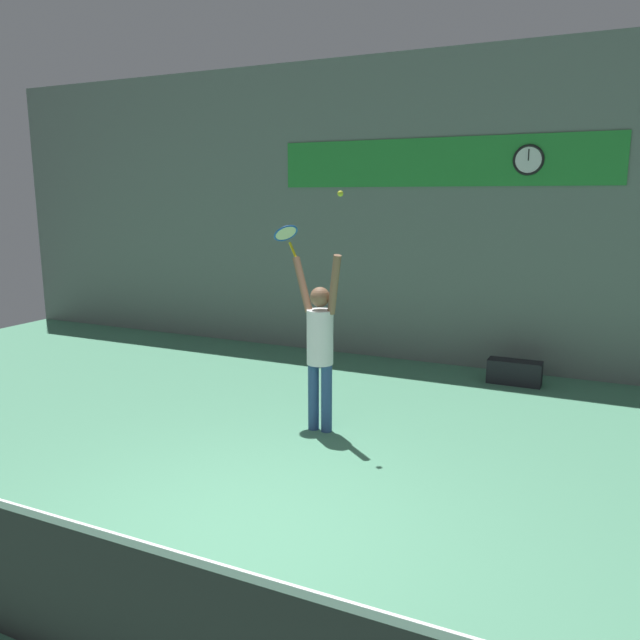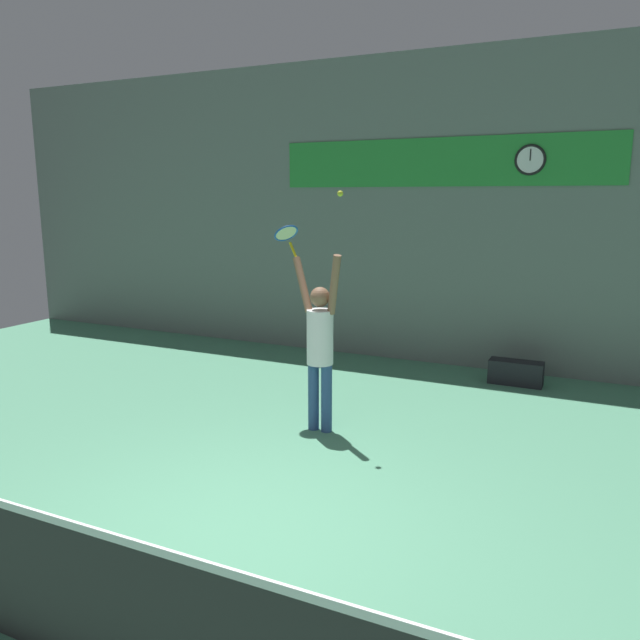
{
  "view_description": "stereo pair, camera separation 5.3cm",
  "coord_description": "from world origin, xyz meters",
  "views": [
    {
      "loc": [
        2.58,
        -3.96,
        2.76
      ],
      "look_at": [
        -0.41,
        2.45,
        1.35
      ],
      "focal_mm": 35.0,
      "sensor_mm": 36.0,
      "label": 1
    },
    {
      "loc": [
        2.63,
        -3.93,
        2.76
      ],
      "look_at": [
        -0.41,
        2.45,
        1.35
      ],
      "focal_mm": 35.0,
      "sensor_mm": 36.0,
      "label": 2
    }
  ],
  "objects": [
    {
      "name": "sponsor_banner",
      "position": [
        0.0,
        6.04,
        3.28
      ],
      "size": [
        5.41,
        0.02,
        0.76
      ],
      "color": "#288C38"
    },
    {
      "name": "back_wall",
      "position": [
        0.0,
        6.1,
        2.5
      ],
      "size": [
        18.0,
        0.1,
        5.0
      ],
      "color": "slate",
      "rests_on": "ground_plane"
    },
    {
      "name": "tennis_ball",
      "position": [
        -0.13,
        2.38,
        2.78
      ],
      "size": [
        0.06,
        0.06,
        0.06
      ],
      "color": "#CCDB2D"
    },
    {
      "name": "equipment_bag",
      "position": [
        1.43,
        5.38,
        0.18
      ],
      "size": [
        0.78,
        0.3,
        0.36
      ],
      "color": "black",
      "rests_on": "ground_plane"
    },
    {
      "name": "ground_plane",
      "position": [
        0.0,
        0.0,
        0.0
      ],
      "size": [
        18.0,
        18.0,
        0.0
      ],
      "primitive_type": "plane",
      "color": "#4C8C6B"
    },
    {
      "name": "tennis_racket",
      "position": [
        -1.03,
        2.81,
        2.29
      ],
      "size": [
        0.41,
        0.39,
        0.4
      ],
      "color": "yellow"
    },
    {
      "name": "court_net",
      "position": [
        0.0,
        -1.62,
        0.5
      ],
      "size": [
        8.85,
        0.07,
        1.06
      ],
      "color": "#333333",
      "rests_on": "ground_plane"
    },
    {
      "name": "water_bottle",
      "position": [
        -1.64,
        5.16,
        0.12
      ],
      "size": [
        0.07,
        0.07,
        0.26
      ],
      "color": "#D84C19",
      "rests_on": "ground_plane"
    },
    {
      "name": "scoreboard_clock",
      "position": [
        1.35,
        6.02,
        3.28
      ],
      "size": [
        0.46,
        0.04,
        0.46
      ],
      "color": "white"
    },
    {
      "name": "tennis_player",
      "position": [
        -0.41,
        2.46,
        1.08
      ],
      "size": [
        0.8,
        0.45,
        2.13
      ],
      "color": "#2D4C7F",
      "rests_on": "ground_plane"
    }
  ]
}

